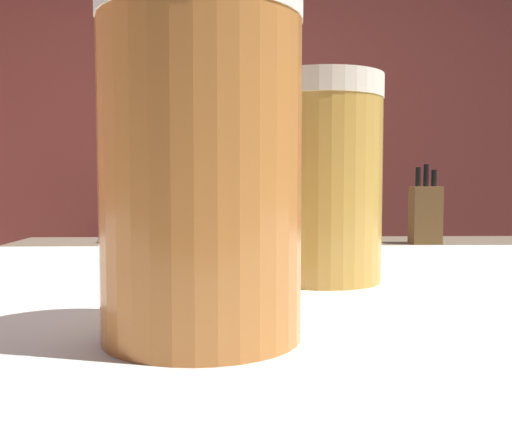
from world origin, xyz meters
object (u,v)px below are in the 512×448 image
knife_block (425,214)px  bottle_hot_sauce (214,174)px  bottle_olive_oil (173,171)px  pint_glass_near (201,164)px  bottle_vinegar (183,172)px  chefs_knife (314,245)px  mixing_bowl (133,234)px  bartender (229,209)px  pint_glass_far (322,179)px  bottle_soy (249,175)px

knife_block → bottle_hot_sauce: 1.47m
knife_block → bottle_olive_oil: size_ratio=1.12×
pint_glass_near → bottle_vinegar: 3.15m
chefs_knife → bottle_hot_sauce: bottle_hot_sauce is taller
mixing_bowl → bottle_vinegar: bearing=86.5°
bartender → pint_glass_far: (0.08, -1.21, 0.07)m
mixing_bowl → pint_glass_near: size_ratio=1.51×
chefs_knife → pint_glass_near: pint_glass_near is taller
chefs_knife → bottle_soy: bottle_soy is taller
bartender → bottle_soy: 1.75m
mixing_bowl → pint_glass_far: (0.43, -1.77, 0.18)m
chefs_knife → bottle_vinegar: bottle_vinegar is taller
chefs_knife → bottle_olive_oil: (-0.60, 1.21, 0.28)m
pint_glass_far → bottle_vinegar: bearing=96.8°
chefs_knife → bottle_vinegar: (-0.56, 1.37, 0.27)m
pint_glass_near → knife_block: bearing=69.7°
knife_block → pint_glass_near: (-0.67, -1.82, 0.11)m
chefs_knife → knife_block: bearing=12.1°
pint_glass_far → bottle_vinegar: size_ratio=0.55×
bartender → bottle_vinegar: bearing=27.1°
mixing_bowl → bottle_hot_sauce: bottle_hot_sauce is taller
bartender → pint_glass_far: 1.22m
knife_block → pint_glass_far: 1.79m
knife_block → bottle_soy: bearing=114.9°
chefs_knife → bottle_olive_oil: size_ratio=0.97×
bartender → chefs_knife: (0.28, 0.41, -0.14)m
bottle_hot_sauce → chefs_knife: bearing=-73.5°
mixing_bowl → pint_glass_near: 1.96m
bartender → knife_block: 0.83m
pint_glass_far → chefs_knife: bearing=82.8°
bartender → bottle_hot_sauce: size_ratio=9.01×
mixing_bowl → pint_glass_far: bearing=-76.4°
knife_block → bottle_soy: (-0.59, 1.27, 0.15)m
bartender → bottle_soy: bartender is taller
mixing_bowl → bottle_hot_sauce: bearing=77.5°
pint_glass_near → bottle_vinegar: (-0.29, 3.13, 0.06)m
mixing_bowl → bottle_soy: bottle_soy is taller
pint_glass_near → pint_glass_far: bearing=64.1°
bartender → pint_glass_far: bartender is taller
bartender → bottle_vinegar: bartender is taller
bottle_olive_oil → mixing_bowl: bearing=-91.8°
mixing_bowl → chefs_knife: mixing_bowl is taller
bartender → pint_glass_near: size_ratio=12.68×
pint_glass_far → bottle_hot_sauce: size_ratio=0.66×
knife_block → bottle_soy: 1.41m
bottle_vinegar → pint_glass_far: bearing=-83.2°
pint_glass_near → bottle_soy: bottle_soy is taller
mixing_bowl → chefs_knife: size_ratio=0.88×
mixing_bowl → bottle_hot_sauce: 1.19m
bottle_soy → bottle_hot_sauce: (-0.19, -0.04, 0.00)m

